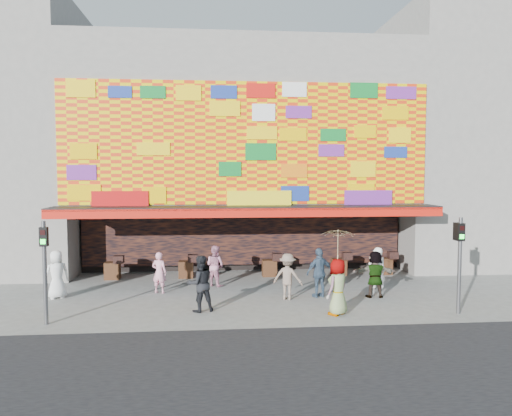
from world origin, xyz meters
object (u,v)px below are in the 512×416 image
object	(u,v)px
signal_left	(45,261)
parasol	(338,245)
ped_d	(288,277)
ped_i	(215,266)
signal_right	(460,254)
ped_f	(375,274)
ped_a	(57,274)
ped_e	(320,273)
ped_h	(377,272)
ped_c	(200,284)
ped_g	(338,287)
ped_b	(159,273)

from	to	relation	value
signal_left	parasol	world-z (taller)	signal_left
ped_d	ped_i	size ratio (longest dim) A/B	1.01
signal_right	ped_f	world-z (taller)	signal_right
ped_a	ped_e	size ratio (longest dim) A/B	0.97
ped_f	parasol	size ratio (longest dim) A/B	0.86
ped_h	ped_d	bearing A→B (deg)	0.27
ped_c	ped_h	bearing A→B (deg)	174.24
ped_g	ped_i	distance (m)	5.69
ped_a	ped_c	distance (m)	5.42
signal_left	ped_a	bearing A→B (deg)	101.10
ped_d	ped_g	bearing A→B (deg)	144.36
ped_d	ped_g	distance (m)	2.36
parasol	signal_left	bearing A→B (deg)	-178.66
ped_a	parasol	distance (m)	9.75
ped_a	ped_h	world-z (taller)	ped_h
ped_b	ped_h	bearing A→B (deg)	-170.77
ped_g	signal_right	bearing A→B (deg)	134.85
ped_i	ped_g	bearing A→B (deg)	170.60
ped_e	ped_c	bearing A→B (deg)	1.55
signal_right	ped_h	world-z (taller)	signal_right
ped_b	ped_c	distance (m)	2.99
parasol	ped_g	bearing A→B (deg)	90.00
ped_e	ped_i	bearing A→B (deg)	-47.79
signal_left	ped_d	bearing A→B (deg)	16.66
ped_d	signal_right	bearing A→B (deg)	178.86
ped_g	ped_b	bearing A→B (deg)	-72.09
signal_left	ped_c	xyz separation A→B (m)	(4.40, 0.95, -0.97)
ped_f	ped_i	size ratio (longest dim) A/B	1.05
signal_left	ped_d	world-z (taller)	signal_left
ped_f	parasol	xyz separation A→B (m)	(-1.85, -2.01, 1.35)
signal_right	ped_c	distance (m)	8.12
ped_h	ped_e	bearing A→B (deg)	-3.52
ped_a	ped_b	world-z (taller)	ped_a
ped_a	ped_i	world-z (taller)	ped_a
parasol	ped_h	bearing A→B (deg)	47.78
ped_f	ped_i	world-z (taller)	ped_f
ped_b	ped_c	bearing A→B (deg)	138.33
ped_a	signal_right	bearing A→B (deg)	135.36
ped_d	ped_g	xyz separation A→B (m)	(1.24, -2.01, 0.07)
signal_right	ped_e	bearing A→B (deg)	148.06
ped_g	ped_i	size ratio (longest dim) A/B	1.10
ped_c	ped_h	xyz separation A→B (m)	(6.20, 1.43, -0.02)
signal_left	ped_a	world-z (taller)	signal_left
signal_right	ped_d	distance (m)	5.59
parasol	ped_c	bearing A→B (deg)	169.96
ped_e	ped_g	xyz separation A→B (m)	(0.08, -2.21, 0.00)
ped_b	signal_left	bearing A→B (deg)	68.45
ped_h	signal_left	bearing A→B (deg)	9.85
ped_e	ped_h	bearing A→B (deg)	161.45
signal_right	ped_b	size ratio (longest dim) A/B	1.99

